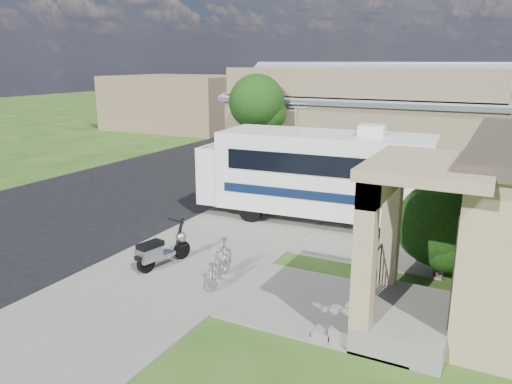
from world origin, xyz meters
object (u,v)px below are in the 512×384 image
at_px(garden_hose, 375,297).
at_px(motorhome, 316,172).
at_px(scooter, 160,250).
at_px(pickup_truck, 256,143).
at_px(bicycle, 221,264).
at_px(shrub, 445,221).
at_px(van, 294,129).

bearing_deg(garden_hose, motorhome, 123.77).
bearing_deg(scooter, pickup_truck, 120.08).
bearing_deg(motorhome, bicycle, -96.69).
height_order(shrub, scooter, shrub).
xyz_separation_m(shrub, garden_hose, (-1.07, -2.04, -1.32)).
height_order(motorhome, van, motorhome).
bearing_deg(bicycle, pickup_truck, 100.53).
bearing_deg(motorhome, garden_hose, -60.28).
bearing_deg(shrub, scooter, -156.49).
xyz_separation_m(pickup_truck, van, (-0.48, 6.50, -0.01)).
relative_size(scooter, van, 0.30).
relative_size(scooter, pickup_truck, 0.29).
xyz_separation_m(bicycle, pickup_truck, (-6.50, 14.39, 0.32)).
relative_size(motorhome, garden_hose, 17.34).
height_order(van, garden_hose, van).
distance_m(shrub, bicycle, 5.39).
height_order(motorhome, garden_hose, motorhome).
distance_m(pickup_truck, van, 6.52).
distance_m(van, garden_hose, 22.70).
relative_size(motorhome, scooter, 4.48).
distance_m(bicycle, pickup_truck, 15.80).
distance_m(shrub, garden_hose, 2.65).
height_order(shrub, pickup_truck, shrub).
xyz_separation_m(bicycle, garden_hose, (3.45, 0.74, -0.39)).
bearing_deg(motorhome, pickup_truck, 123.23).
bearing_deg(motorhome, van, 111.15).
relative_size(shrub, garden_hose, 6.39).
bearing_deg(garden_hose, pickup_truck, 126.08).
bearing_deg(pickup_truck, van, -88.78).
bearing_deg(van, pickup_truck, -86.10).
height_order(scooter, bicycle, scooter).
distance_m(shrub, scooter, 6.95).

